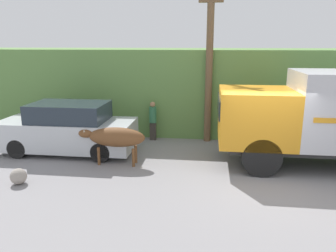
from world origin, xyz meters
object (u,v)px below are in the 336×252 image
at_px(pedestrian_on_hill, 153,119).
at_px(utility_pole, 209,62).
at_px(roadside_rock, 18,176).
at_px(brown_cow, 115,137).
at_px(parked_suv, 68,129).

relative_size(pedestrian_on_hill, utility_pole, 0.26).
bearing_deg(roadside_rock, pedestrian_on_hill, 57.73).
xyz_separation_m(brown_cow, roadside_rock, (-2.24, -1.87, -0.66)).
distance_m(parked_suv, utility_pole, 5.74).
height_order(brown_cow, pedestrian_on_hill, pedestrian_on_hill).
xyz_separation_m(brown_cow, parked_suv, (-1.98, 0.90, -0.03)).
bearing_deg(parked_suv, pedestrian_on_hill, 35.60).
relative_size(brown_cow, pedestrian_on_hill, 1.39).
bearing_deg(brown_cow, roadside_rock, -150.03).
xyz_separation_m(pedestrian_on_hill, utility_pole, (2.17, 0.14, 2.23)).
bearing_deg(parked_suv, utility_pole, 23.09).
relative_size(parked_suv, roadside_rock, 10.57).
bearing_deg(utility_pole, parked_suv, -156.95).
bearing_deg(utility_pole, pedestrian_on_hill, -176.28).
distance_m(brown_cow, roadside_rock, 2.99).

